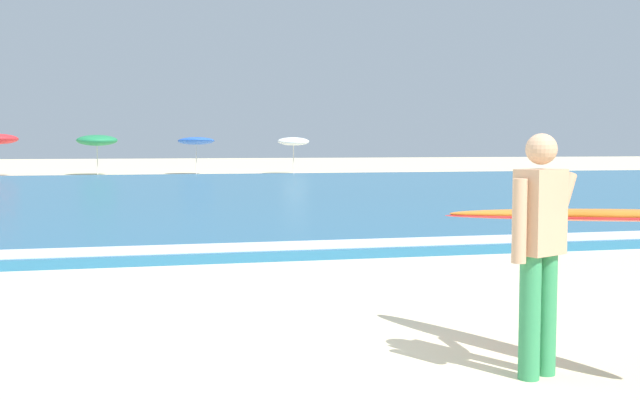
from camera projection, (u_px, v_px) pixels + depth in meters
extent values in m
plane|color=beige|center=(320.00, 353.00, 6.06)|extent=(160.00, 160.00, 0.00)
cube|color=teal|center=(185.00, 194.00, 24.19)|extent=(120.00, 28.00, 0.14)
cube|color=white|center=(237.00, 247.00, 11.18)|extent=(120.00, 0.91, 0.01)
cylinder|color=#338E56|center=(530.00, 318.00, 5.36)|extent=(0.15, 0.15, 0.88)
cylinder|color=#338E56|center=(546.00, 314.00, 5.47)|extent=(0.15, 0.15, 0.88)
cube|color=tan|center=(540.00, 212.00, 5.36)|extent=(0.40, 0.34, 0.60)
sphere|color=tan|center=(541.00, 149.00, 5.33)|extent=(0.22, 0.22, 0.22)
cylinder|color=tan|center=(519.00, 221.00, 5.22)|extent=(0.10, 0.10, 0.58)
cylinder|color=tan|center=(561.00, 207.00, 5.54)|extent=(0.32, 0.22, 0.51)
ellipsoid|color=orange|center=(582.00, 215.00, 5.67)|extent=(1.34, 2.49, 0.26)
ellipsoid|color=red|center=(582.00, 217.00, 5.68)|extent=(1.41, 2.60, 0.22)
cylinder|color=beige|center=(97.00, 159.00, 40.11)|extent=(0.05, 0.05, 1.73)
ellipsoid|color=#23844C|center=(97.00, 140.00, 40.04)|extent=(2.10, 2.12, 0.64)
cylinder|color=beige|center=(196.00, 158.00, 41.04)|extent=(0.05, 0.05, 1.73)
ellipsoid|color=blue|center=(196.00, 141.00, 40.97)|extent=(1.95, 1.98, 0.52)
cylinder|color=beige|center=(294.00, 158.00, 41.72)|extent=(0.05, 0.05, 1.71)
ellipsoid|color=white|center=(293.00, 141.00, 41.65)|extent=(1.73, 1.75, 0.56)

